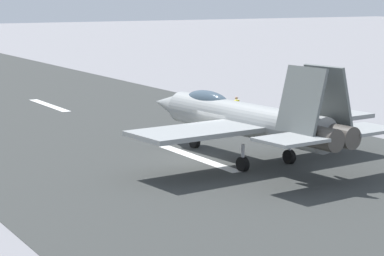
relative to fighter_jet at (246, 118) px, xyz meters
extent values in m
plane|color=gray|center=(1.87, 1.80, -2.38)|extent=(400.00, 400.00, 0.00)
cube|color=#343735|center=(1.87, 1.80, -2.37)|extent=(240.00, 26.00, 0.02)
cube|color=white|center=(2.01, 1.80, -2.36)|extent=(8.00, 0.70, 0.00)
cube|color=white|center=(25.94, 1.80, -2.36)|extent=(8.00, 0.70, 0.00)
cylinder|color=gray|center=(0.09, 0.01, -0.08)|extent=(12.19, 2.96, 1.81)
cone|color=gray|center=(7.48, 0.72, -0.08)|extent=(2.92, 1.80, 1.54)
ellipsoid|color=#3F5160|center=(3.48, 0.34, 0.60)|extent=(3.69, 1.44, 1.10)
cylinder|color=#47423D|center=(-6.12, -0.04, -0.08)|extent=(2.30, 1.31, 1.10)
cylinder|color=#47423D|center=(-6.02, -1.13, -0.08)|extent=(2.30, 1.31, 1.10)
cube|color=gray|center=(-1.30, 3.96, -0.18)|extent=(3.99, 6.61, 0.24)
cube|color=gray|center=(-0.51, -4.13, -0.18)|extent=(3.99, 6.61, 0.24)
cube|color=gray|center=(-6.30, 1.80, 0.02)|extent=(2.66, 3.02, 0.16)
cube|color=gray|center=(-5.84, -2.98, 0.02)|extent=(2.66, 3.02, 0.16)
cube|color=slate|center=(-5.23, 0.40, 1.62)|extent=(2.68, 1.19, 3.14)
cube|color=slate|center=(-5.06, -1.39, 1.62)|extent=(2.68, 1.19, 3.14)
cylinder|color=silver|center=(4.71, 0.46, -1.68)|extent=(0.18, 0.18, 1.40)
cylinder|color=black|center=(4.71, 0.46, -2.00)|extent=(0.79, 0.37, 0.76)
cylinder|color=silver|center=(-1.85, 1.43, -1.68)|extent=(0.18, 0.18, 1.40)
cylinder|color=black|center=(-1.85, 1.43, -2.00)|extent=(0.79, 0.37, 0.76)
cylinder|color=silver|center=(-1.55, -1.76, -1.68)|extent=(0.18, 0.18, 1.40)
cylinder|color=black|center=(-1.55, -1.76, -2.00)|extent=(0.79, 0.37, 0.76)
cube|color=#1E2338|center=(12.41, -7.51, -1.94)|extent=(0.24, 0.36, 0.88)
cube|color=yellow|center=(12.41, -7.51, -1.29)|extent=(0.47, 0.52, 0.60)
sphere|color=tan|center=(12.41, -7.51, -0.83)|extent=(0.22, 0.22, 0.22)
cylinder|color=yellow|center=(12.26, -7.25, -1.32)|extent=(0.10, 0.10, 0.57)
cylinder|color=yellow|center=(12.57, -7.77, -1.32)|extent=(0.10, 0.10, 0.57)
cone|color=orange|center=(3.36, -10.57, -2.11)|extent=(0.44, 0.44, 0.55)
camera|label=1|loc=(-34.42, 23.21, 6.60)|focal=73.32mm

